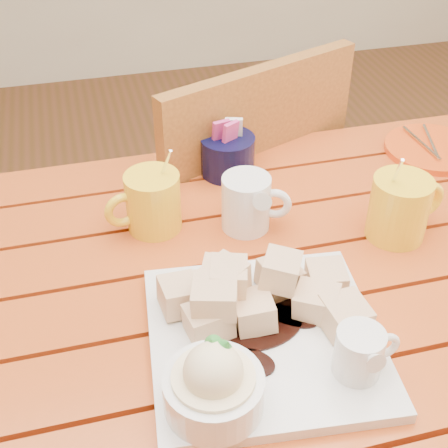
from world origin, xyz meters
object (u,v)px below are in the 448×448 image
object	(u,v)px
coffee_mug_right	(401,207)
orange_saucer	(434,149)
chair_far	(225,220)
table	(237,339)
coffee_mug_left	(151,201)
dessert_plate	(255,335)

from	to	relation	value
coffee_mug_right	orange_saucer	xyz separation A→B (m)	(0.19, 0.21, -0.05)
coffee_mug_right	chair_far	distance (m)	0.53
orange_saucer	chair_far	distance (m)	0.48
table	coffee_mug_right	bearing A→B (deg)	11.42
coffee_mug_left	coffee_mug_right	size ratio (longest dim) A/B	0.94
table	coffee_mug_right	xyz separation A→B (m)	(0.27, 0.06, 0.16)
chair_far	table	bearing A→B (deg)	56.42
dessert_plate	orange_saucer	distance (m)	0.62
table	dessert_plate	xyz separation A→B (m)	(-0.01, -0.13, 0.14)
coffee_mug_right	chair_far	size ratio (longest dim) A/B	0.17
coffee_mug_left	coffee_mug_right	distance (m)	0.38
table	chair_far	world-z (taller)	chair_far
orange_saucer	table	bearing A→B (deg)	-149.79
coffee_mug_left	coffee_mug_right	world-z (taller)	coffee_mug_right
coffee_mug_left	orange_saucer	distance (m)	0.56
table	dessert_plate	distance (m)	0.19
table	orange_saucer	size ratio (longest dim) A/B	6.66
orange_saucer	chair_far	world-z (taller)	chair_far
dessert_plate	coffee_mug_left	xyz separation A→B (m)	(-0.08, 0.29, 0.01)
coffee_mug_right	orange_saucer	bearing A→B (deg)	38.69
table	orange_saucer	world-z (taller)	orange_saucer
table	chair_far	size ratio (longest dim) A/B	1.31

